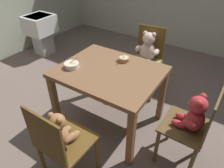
% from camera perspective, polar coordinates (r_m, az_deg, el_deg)
% --- Properties ---
extents(ground_plane, '(5.20, 5.20, 0.04)m').
position_cam_1_polar(ground_plane, '(2.58, -0.61, -10.47)').
color(ground_plane, '#716158').
extents(dining_table, '(1.04, 0.84, 0.73)m').
position_cam_1_polar(dining_table, '(2.16, -0.72, 1.61)').
color(dining_table, brown).
rests_on(dining_table, ground_plane).
extents(teddy_chair_far_center, '(0.42, 0.41, 0.92)m').
position_cam_1_polar(teddy_chair_far_center, '(2.77, 9.56, 7.97)').
color(teddy_chair_far_center, brown).
rests_on(teddy_chair_far_center, ground_plane).
extents(teddy_chair_near_front, '(0.43, 0.40, 0.87)m').
position_cam_1_polar(teddy_chair_near_front, '(1.75, -13.94, -14.14)').
color(teddy_chair_near_front, brown).
rests_on(teddy_chair_near_front, ground_plane).
extents(teddy_chair_near_right, '(0.40, 0.41, 0.88)m').
position_cam_1_polar(teddy_chair_near_right, '(1.93, 21.43, -9.31)').
color(teddy_chair_near_right, brown).
rests_on(teddy_chair_near_right, ground_plane).
extents(porridge_bowl_terracotta_far_center, '(0.12, 0.13, 0.10)m').
position_cam_1_polar(porridge_bowl_terracotta_far_center, '(2.27, 3.31, 6.87)').
color(porridge_bowl_terracotta_far_center, '#B47650').
rests_on(porridge_bowl_terracotta_far_center, dining_table).
extents(porridge_bowl_white_near_left, '(0.15, 0.15, 0.13)m').
position_cam_1_polar(porridge_bowl_white_near_left, '(2.18, -11.05, 5.14)').
color(porridge_bowl_white_near_left, white).
rests_on(porridge_bowl_white_near_left, dining_table).
extents(sink_basin, '(0.44, 0.47, 0.73)m').
position_cam_1_polar(sink_basin, '(4.08, -19.05, 14.03)').
color(sink_basin, '#B7B2A8').
rests_on(sink_basin, ground_plane).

